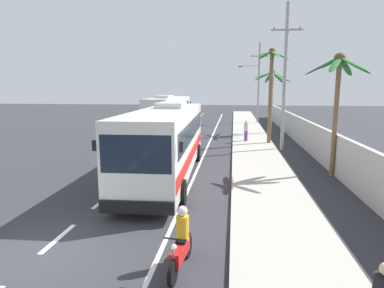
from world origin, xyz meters
name	(u,v)px	position (x,y,z in m)	size (l,w,h in m)	color
ground_plane	(41,253)	(0.00, 0.00, 0.00)	(160.00, 160.00, 0.00)	#303035
sidewalk_kerb	(261,170)	(6.80, 10.00, 0.07)	(3.20, 90.00, 0.14)	#A8A399
lane_markings	(186,152)	(1.94, 14.95, 0.00)	(3.42, 71.74, 0.01)	white
boundary_wall	(317,142)	(10.60, 14.00, 1.07)	(0.24, 60.00, 2.14)	#B2B2AD
coach_bus_foreground	(167,139)	(1.87, 8.53, 1.94)	(3.29, 12.59, 3.73)	silver
coach_bus_far_lane	(168,111)	(-2.02, 28.56, 1.93)	(3.45, 12.28, 3.71)	white
motorcycle_beside_bus	(181,244)	(3.99, -0.30, 0.66)	(0.56, 1.96, 1.61)	black
pedestrian_midwalk	(246,130)	(6.29, 19.74, 1.03)	(0.36, 0.36, 1.70)	#75388E
utility_pole_mid	(285,76)	(8.76, 16.47, 5.33)	(2.15, 0.24, 10.31)	#9E9E99
utility_pole_far	(258,81)	(8.22, 35.33, 5.32)	(3.70, 0.24, 10.07)	#9E9E99
palm_nearest	(272,87)	(8.84, 25.13, 4.58)	(3.72, 3.86, 6.24)	brown
palm_second	(338,83)	(10.38, 9.62, 4.74)	(3.29, 3.35, 6.24)	brown
palm_third	(271,80)	(8.08, 19.00, 5.13)	(2.57, 2.84, 7.56)	brown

